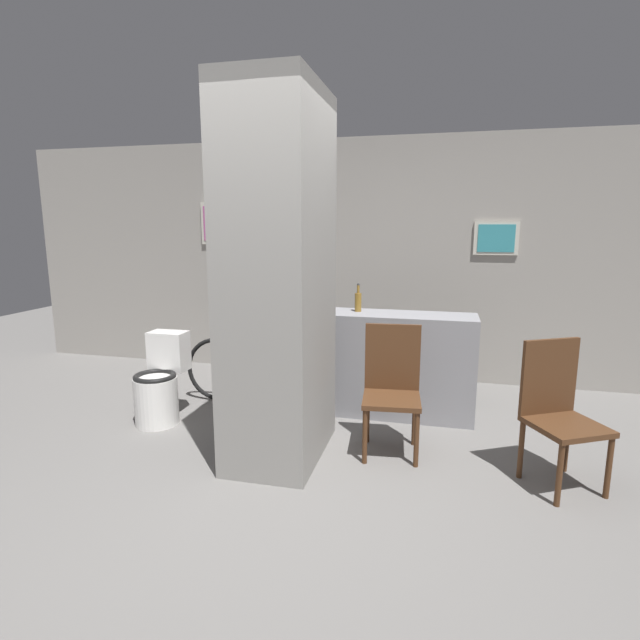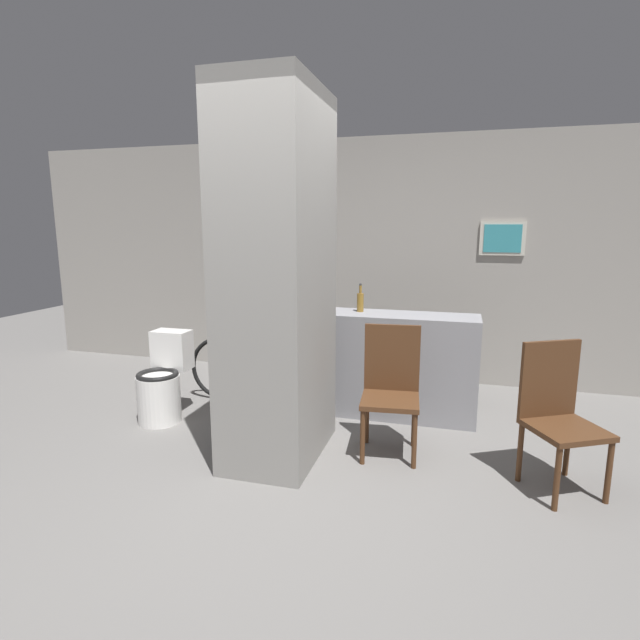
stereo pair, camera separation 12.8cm
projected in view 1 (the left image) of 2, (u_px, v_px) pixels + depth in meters
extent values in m
plane|color=slate|center=(278.00, 487.00, 3.27)|extent=(14.00, 14.00, 0.00)
cube|color=gray|center=(352.00, 260.00, 5.53)|extent=(8.00, 0.06, 2.60)
cube|color=beige|center=(216.00, 223.00, 5.79)|extent=(0.36, 0.02, 0.48)
cube|color=#B24C8C|center=(215.00, 223.00, 5.77)|extent=(0.30, 0.01, 0.39)
cube|color=beige|center=(496.00, 238.00, 5.09)|extent=(0.44, 0.02, 0.34)
cube|color=teal|center=(496.00, 238.00, 5.07)|extent=(0.36, 0.01, 0.28)
cube|color=gray|center=(279.00, 280.00, 3.52)|extent=(0.61, 0.98, 2.60)
cylinder|color=black|center=(224.00, 245.00, 3.36)|extent=(0.03, 0.40, 0.40)
cylinder|color=red|center=(222.00, 245.00, 3.36)|extent=(0.01, 0.07, 0.07)
cube|color=gray|center=(389.00, 364.00, 4.46)|extent=(1.50, 0.44, 0.92)
cylinder|color=white|center=(156.00, 401.00, 4.26)|extent=(0.37, 0.37, 0.41)
torus|color=black|center=(155.00, 376.00, 4.22)|extent=(0.35, 0.35, 0.04)
cube|color=white|center=(169.00, 351.00, 4.42)|extent=(0.33, 0.20, 0.35)
cylinder|color=#4C2D19|center=(365.00, 437.00, 3.55)|extent=(0.04, 0.04, 0.41)
cylinder|color=#4C2D19|center=(417.00, 440.00, 3.50)|extent=(0.04, 0.04, 0.41)
cylinder|color=#4C2D19|center=(367.00, 417.00, 3.90)|extent=(0.04, 0.04, 0.41)
cylinder|color=#4C2D19|center=(414.00, 420.00, 3.85)|extent=(0.04, 0.04, 0.41)
cube|color=#4C2D19|center=(391.00, 400.00, 3.66)|extent=(0.46, 0.46, 0.04)
cube|color=#4C2D19|center=(392.00, 357.00, 3.80)|extent=(0.42, 0.07, 0.51)
cylinder|color=#4C2D19|center=(559.00, 475.00, 3.00)|extent=(0.04, 0.04, 0.41)
cylinder|color=#4C2D19|center=(609.00, 468.00, 3.09)|extent=(0.04, 0.04, 0.41)
cylinder|color=#4C2D19|center=(521.00, 449.00, 3.35)|extent=(0.04, 0.04, 0.41)
cylinder|color=#4C2D19|center=(566.00, 443.00, 3.44)|extent=(0.04, 0.04, 0.41)
cube|color=#4C2D19|center=(566.00, 426.00, 3.18)|extent=(0.57, 0.57, 0.04)
cube|color=#4C2D19|center=(549.00, 376.00, 3.31)|extent=(0.38, 0.23, 0.51)
torus|color=black|center=(217.00, 370.00, 4.81)|extent=(0.62, 0.04, 0.62)
torus|color=black|center=(310.00, 376.00, 4.59)|extent=(0.62, 0.04, 0.62)
cylinder|color=maroon|center=(262.00, 356.00, 4.67)|extent=(0.86, 0.04, 0.04)
cylinder|color=maroon|center=(239.00, 355.00, 4.72)|extent=(0.03, 0.03, 0.32)
cylinder|color=maroon|center=(305.00, 359.00, 4.57)|extent=(0.03, 0.03, 0.29)
cube|color=black|center=(238.00, 336.00, 4.69)|extent=(0.16, 0.06, 0.04)
cylinder|color=#262626|center=(305.00, 344.00, 4.54)|extent=(0.03, 0.42, 0.03)
cylinder|color=olive|center=(358.00, 302.00, 4.46)|extent=(0.06, 0.06, 0.17)
cylinder|color=olive|center=(358.00, 289.00, 4.44)|extent=(0.02, 0.02, 0.07)
sphere|color=#333333|center=(358.00, 284.00, 4.43)|extent=(0.03, 0.03, 0.03)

